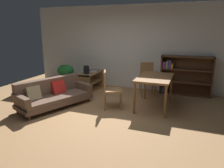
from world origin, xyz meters
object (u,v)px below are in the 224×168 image
object	(u,v)px
media_console	(91,81)
open_laptop	(91,71)
dining_chair_near	(147,77)
dining_chair_far	(110,88)
desk_speaker	(86,70)
bookshelf	(183,75)
potted_floor_plant	(66,73)
dining_table	(155,80)
fabric_couch	(53,94)

from	to	relation	value
media_console	open_laptop	world-z (taller)	open_laptop
dining_chair_near	dining_chair_far	distance (m)	1.58
desk_speaker	bookshelf	distance (m)	2.96
potted_floor_plant	bookshelf	xyz separation A→B (m)	(3.72, 0.66, 0.07)
desk_speaker	dining_chair_near	distance (m)	1.88
open_laptop	bookshelf	bearing A→B (deg)	9.14
open_laptop	bookshelf	world-z (taller)	bookshelf
media_console	potted_floor_plant	xyz separation A→B (m)	(-0.90, -0.04, 0.22)
dining_table	fabric_couch	bearing A→B (deg)	-161.26
media_console	dining_chair_far	size ratio (longest dim) A/B	1.07
dining_chair_near	bookshelf	bearing A→B (deg)	23.84
open_laptop	dining_chair_near	bearing A→B (deg)	0.55
dining_chair_far	bookshelf	xyz separation A→B (m)	(1.65, 1.89, 0.06)
potted_floor_plant	dining_chair_far	size ratio (longest dim) A/B	0.83
fabric_couch	desk_speaker	distance (m)	1.51
bookshelf	potted_floor_plant	bearing A→B (deg)	-169.97
open_laptop	dining_chair_far	distance (m)	1.89
fabric_couch	dining_chair_far	xyz separation A→B (m)	(1.41, 0.42, 0.21)
fabric_couch	potted_floor_plant	world-z (taller)	potted_floor_plant
media_console	bookshelf	xyz separation A→B (m)	(2.82, 0.62, 0.29)
fabric_couch	open_laptop	world-z (taller)	fabric_couch
dining_chair_far	media_console	bearing A→B (deg)	132.66
media_console	fabric_couch	bearing A→B (deg)	-98.08
open_laptop	dining_table	distance (m)	2.49
media_console	bookshelf	size ratio (longest dim) A/B	0.68
media_console	dining_chair_near	distance (m)	1.84
fabric_couch	media_console	world-z (taller)	fabric_couch
dining_chair_near	potted_floor_plant	bearing A→B (deg)	-175.51
bookshelf	dining_chair_near	bearing A→B (deg)	-156.16
open_laptop	potted_floor_plant	xyz separation A→B (m)	(-0.84, -0.20, -0.09)
open_laptop	dining_table	size ratio (longest dim) A/B	0.38
media_console	dining_chair_near	bearing A→B (deg)	5.52
bookshelf	dining_table	bearing A→B (deg)	-112.43
fabric_couch	bookshelf	distance (m)	3.84
media_console	open_laptop	bearing A→B (deg)	110.51
potted_floor_plant	open_laptop	bearing A→B (deg)	13.03
dining_table	dining_chair_far	xyz separation A→B (m)	(-1.04, -0.41, -0.19)
dining_chair_near	bookshelf	world-z (taller)	bookshelf
fabric_couch	dining_table	size ratio (longest dim) A/B	1.60
dining_table	dining_chair_far	world-z (taller)	dining_chair_far
desk_speaker	dining_chair_near	world-z (taller)	dining_chair_near
dining_table	bookshelf	bearing A→B (deg)	67.57
fabric_couch	dining_table	distance (m)	2.62
desk_speaker	dining_chair_far	distance (m)	1.57
fabric_couch	desk_speaker	bearing A→B (deg)	80.73
fabric_couch	dining_chair_near	size ratio (longest dim) A/B	2.08
fabric_couch	bookshelf	xyz separation A→B (m)	(3.06, 2.31, 0.27)
desk_speaker	potted_floor_plant	world-z (taller)	desk_speaker
desk_speaker	fabric_couch	bearing A→B (deg)	-99.27
dining_table	desk_speaker	bearing A→B (deg)	164.72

